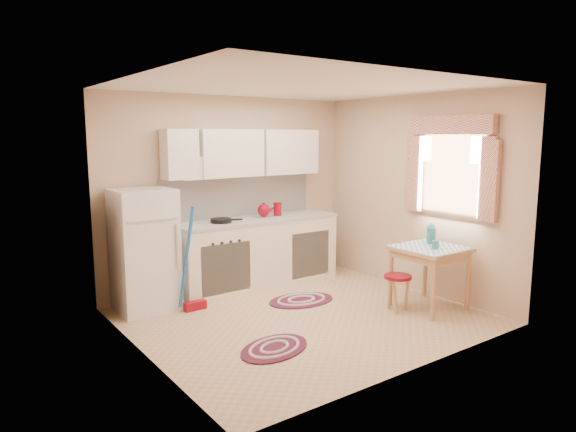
# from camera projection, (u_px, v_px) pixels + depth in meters

# --- Properties ---
(room_shell) EXTENTS (3.64, 3.60, 2.52)m
(room_shell) POSITION_uv_depth(u_px,v_px,m) (302.00, 171.00, 5.75)
(room_shell) COLOR tan
(room_shell) RESTS_ON ground
(fridge) EXTENTS (0.65, 0.60, 1.40)m
(fridge) POSITION_uv_depth(u_px,v_px,m) (144.00, 250.00, 5.84)
(fridge) COLOR white
(fridge) RESTS_ON ground
(broom) EXTENTS (0.28, 0.13, 1.20)m
(broom) POSITION_uv_depth(u_px,v_px,m) (194.00, 259.00, 5.83)
(broom) COLOR #1C5AB2
(broom) RESTS_ON ground
(base_cabinets) EXTENTS (2.25, 0.60, 0.88)m
(base_cabinets) POSITION_uv_depth(u_px,v_px,m) (257.00, 254.00, 6.82)
(base_cabinets) COLOR white
(base_cabinets) RESTS_ON ground
(countertop) EXTENTS (2.27, 0.62, 0.04)m
(countertop) POSITION_uv_depth(u_px,v_px,m) (257.00, 219.00, 6.75)
(countertop) COLOR #B1AEA8
(countertop) RESTS_ON base_cabinets
(frying_pan) EXTENTS (0.33, 0.33, 0.05)m
(frying_pan) POSITION_uv_depth(u_px,v_px,m) (221.00, 221.00, 6.38)
(frying_pan) COLOR black
(frying_pan) RESTS_ON countertop
(red_kettle) EXTENTS (0.22, 0.20, 0.19)m
(red_kettle) POSITION_uv_depth(u_px,v_px,m) (264.00, 210.00, 6.79)
(red_kettle) COLOR maroon
(red_kettle) RESTS_ON countertop
(red_canister) EXTENTS (0.12, 0.12, 0.16)m
(red_canister) POSITION_uv_depth(u_px,v_px,m) (278.00, 210.00, 6.92)
(red_canister) COLOR maroon
(red_canister) RESTS_ON countertop
(table) EXTENTS (0.72, 0.72, 0.72)m
(table) POSITION_uv_depth(u_px,v_px,m) (429.00, 278.00, 5.95)
(table) COLOR tan
(table) RESTS_ON ground
(stool) EXTENTS (0.32, 0.32, 0.42)m
(stool) POSITION_uv_depth(u_px,v_px,m) (397.00, 293.00, 5.86)
(stool) COLOR maroon
(stool) RESTS_ON ground
(coffee_pot) EXTENTS (0.16, 0.15, 0.26)m
(coffee_pot) POSITION_uv_depth(u_px,v_px,m) (431.00, 233.00, 6.06)
(coffee_pot) COLOR teal
(coffee_pot) RESTS_ON table
(mug) EXTENTS (0.09, 0.09, 0.10)m
(mug) POSITION_uv_depth(u_px,v_px,m) (435.00, 245.00, 5.79)
(mug) COLOR teal
(mug) RESTS_ON table
(rug_center) EXTENTS (0.89, 0.65, 0.02)m
(rug_center) POSITION_uv_depth(u_px,v_px,m) (301.00, 300.00, 6.24)
(rug_center) COLOR maroon
(rug_center) RESTS_ON ground
(rug_left) EXTENTS (0.89, 0.72, 0.02)m
(rug_left) POSITION_uv_depth(u_px,v_px,m) (274.00, 348.00, 4.83)
(rug_left) COLOR maroon
(rug_left) RESTS_ON ground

